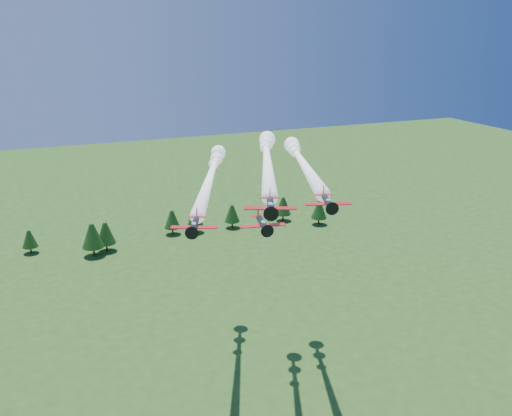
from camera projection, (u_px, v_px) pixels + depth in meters
name	position (u px, v px, depth m)	size (l,w,h in m)	color
plane_lead	(267.00, 158.00, 112.61)	(25.40, 53.07, 3.70)	black
plane_left	(211.00, 174.00, 123.74)	(26.82, 55.99, 3.70)	black
plane_right	(302.00, 161.00, 119.83)	(20.56, 50.20, 3.70)	black
plane_slot	(262.00, 223.00, 100.81)	(8.22, 9.02, 2.87)	black
treeline	(129.00, 228.00, 199.44)	(139.41, 18.10, 11.37)	#382314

